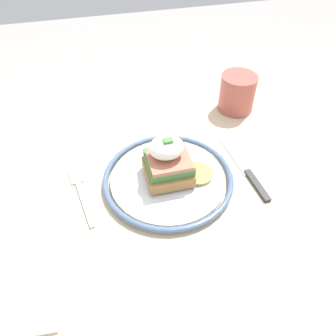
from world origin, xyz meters
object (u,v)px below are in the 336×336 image
at_px(sandwich, 169,162).
at_px(cup, 237,92).
at_px(plate, 168,179).
at_px(knife, 247,172).
at_px(napkin, 15,295).
at_px(fork, 81,193).

height_order(sandwich, cup, sandwich).
bearing_deg(cup, plate, -138.14).
relative_size(knife, napkin, 1.50).
bearing_deg(sandwich, cup, 41.81).
height_order(sandwich, fork, sandwich).
relative_size(sandwich, fork, 0.85).
bearing_deg(plate, napkin, -148.57).
relative_size(fork, napkin, 1.17).
xyz_separation_m(sandwich, cup, (0.21, 0.18, -0.01)).
height_order(knife, napkin, same).
relative_size(plate, knife, 1.29).
bearing_deg(knife, plate, 174.59).
bearing_deg(cup, knife, -106.06).
bearing_deg(napkin, sandwich, 31.56).
distance_m(knife, cup, 0.21).
xyz_separation_m(sandwich, fork, (-0.16, 0.01, -0.05)).
relative_size(cup, napkin, 0.68).
bearing_deg(cup, napkin, -143.53).
distance_m(plate, napkin, 0.30).
bearing_deg(knife, napkin, -160.72).
xyz_separation_m(knife, napkin, (-0.40, -0.14, 0.00)).
bearing_deg(napkin, plate, 31.43).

